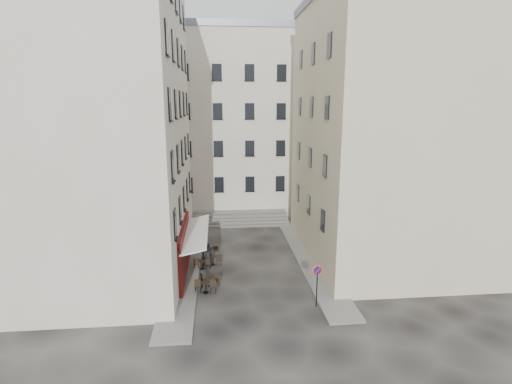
{
  "coord_description": "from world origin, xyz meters",
  "views": [
    {
      "loc": [
        -2.06,
        -24.19,
        11.29
      ],
      "look_at": [
        0.65,
        4.0,
        4.93
      ],
      "focal_mm": 28.0,
      "sensor_mm": 36.0,
      "label": 1
    }
  ],
  "objects": [
    {
      "name": "bollard_mid",
      "position": [
        -3.25,
        2.5,
        0.53
      ],
      "size": [
        0.12,
        0.12,
        0.98
      ],
      "color": "black",
      "rests_on": "ground"
    },
    {
      "name": "ground",
      "position": [
        0.0,
        0.0,
        0.0
      ],
      "size": [
        90.0,
        90.0,
        0.0
      ],
      "primitive_type": "plane",
      "color": "black",
      "rests_on": "ground"
    },
    {
      "name": "bollard_near",
      "position": [
        -3.25,
        -1.0,
        0.53
      ],
      "size": [
        0.12,
        0.12,
        0.98
      ],
      "color": "black",
      "rests_on": "ground"
    },
    {
      "name": "no_parking_sign",
      "position": [
        3.31,
        -3.99,
        1.75
      ],
      "size": [
        0.56,
        0.17,
        2.48
      ],
      "rotation": [
        0.0,
        0.0,
        0.22
      ],
      "color": "black",
      "rests_on": "ground"
    },
    {
      "name": "bistro_table_e",
      "position": [
        -2.77,
        4.21,
        0.42
      ],
      "size": [
        1.16,
        0.54,
        0.81
      ],
      "color": "black",
      "rests_on": "ground"
    },
    {
      "name": "bollard_far",
      "position": [
        -3.25,
        6.0,
        0.53
      ],
      "size": [
        0.12,
        0.12,
        0.98
      ],
      "color": "black",
      "rests_on": "ground"
    },
    {
      "name": "bistro_table_c",
      "position": [
        -3.3,
        1.85,
        0.41
      ],
      "size": [
        1.14,
        0.53,
        0.8
      ],
      "color": "black",
      "rests_on": "ground"
    },
    {
      "name": "bistro_table_b",
      "position": [
        -2.67,
        -0.86,
        0.42
      ],
      "size": [
        1.16,
        0.55,
        0.82
      ],
      "color": "black",
      "rests_on": "ground"
    },
    {
      "name": "building_right",
      "position": [
        10.5,
        3.5,
        9.31
      ],
      "size": [
        12.2,
        14.2,
        18.6
      ],
      "color": "beige",
      "rests_on": "ground"
    },
    {
      "name": "building_left",
      "position": [
        -10.5,
        3.0,
        10.31
      ],
      "size": [
        12.2,
        16.2,
        20.6
      ],
      "color": "beige",
      "rests_on": "ground"
    },
    {
      "name": "cafe_storefront",
      "position": [
        -4.32,
        1.0,
        1.88
      ],
      "size": [
        1.74,
        7.3,
        3.5
      ],
      "color": "#4B0D0A",
      "rests_on": "ground"
    },
    {
      "name": "pedestrian",
      "position": [
        -2.92,
        2.34,
        0.87
      ],
      "size": [
        0.66,
        0.45,
        1.74
      ],
      "primitive_type": "imported",
      "rotation": [
        0.0,
        0.0,
        3.19
      ],
      "color": "black",
      "rests_on": "ground"
    },
    {
      "name": "sidewalk_left",
      "position": [
        -4.5,
        4.0,
        0.06
      ],
      "size": [
        2.0,
        22.0,
        0.12
      ],
      "primitive_type": "cube",
      "color": "slate",
      "rests_on": "ground"
    },
    {
      "name": "building_back",
      "position": [
        -1.0,
        19.0,
        9.31
      ],
      "size": [
        18.2,
        10.2,
        18.6
      ],
      "color": "beige",
      "rests_on": "ground"
    },
    {
      "name": "bistro_table_a",
      "position": [
        -2.97,
        -1.75,
        0.47
      ],
      "size": [
        1.3,
        0.61,
        0.91
      ],
      "color": "black",
      "rests_on": "ground"
    },
    {
      "name": "stone_steps",
      "position": [
        0.0,
        12.57,
        0.4
      ],
      "size": [
        9.0,
        3.15,
        0.8
      ],
      "color": "#64615F",
      "rests_on": "ground"
    },
    {
      "name": "bistro_table_d",
      "position": [
        -2.57,
        2.49,
        0.41
      ],
      "size": [
        1.15,
        0.54,
        0.81
      ],
      "color": "black",
      "rests_on": "ground"
    },
    {
      "name": "sidewalk_right",
      "position": [
        4.5,
        3.0,
        0.06
      ],
      "size": [
        2.0,
        18.0,
        0.12
      ],
      "primitive_type": "cube",
      "color": "slate",
      "rests_on": "ground"
    }
  ]
}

